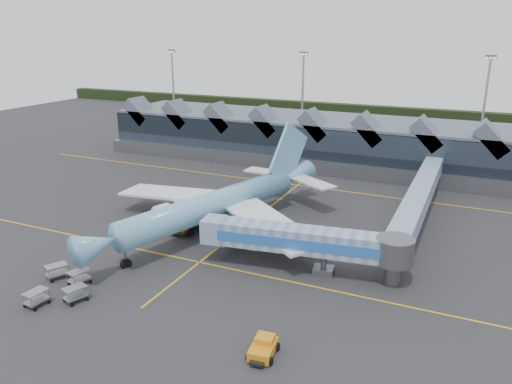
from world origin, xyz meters
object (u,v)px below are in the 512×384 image
at_px(main_airliner, 219,203).
at_px(pushback_tug, 263,348).
at_px(jet_bridge, 315,243).
at_px(fuel_truck, 198,213).

height_order(main_airliner, pushback_tug, main_airliner).
bearing_deg(pushback_tug, main_airliner, 119.57).
height_order(main_airliner, jet_bridge, main_airliner).
xyz_separation_m(jet_bridge, fuel_truck, (-20.54, 7.37, -1.88)).
xyz_separation_m(main_airliner, pushback_tug, (17.68, -24.37, -3.41)).
relative_size(main_airliner, jet_bridge, 1.70).
bearing_deg(fuel_truck, pushback_tug, -43.34).
distance_m(main_airliner, fuel_truck, 4.25).
relative_size(fuel_truck, pushback_tug, 2.84).
height_order(jet_bridge, fuel_truck, jet_bridge).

